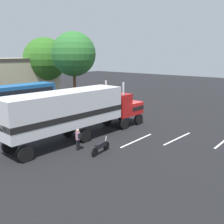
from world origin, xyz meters
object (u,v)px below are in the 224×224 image
at_px(semi_truck, 76,110).
at_px(person_bystander, 78,139).
at_px(parked_bus, 10,97).
at_px(motorcycle, 101,147).
at_px(tree_center, 45,59).
at_px(tree_left, 74,54).

relative_size(semi_truck, person_bystander, 8.75).
relative_size(semi_truck, parked_bus, 1.29).
height_order(semi_truck, person_bystander, semi_truck).
distance_m(motorcycle, tree_center, 28.72).
bearing_deg(semi_truck, motorcycle, -106.64).
xyz_separation_m(semi_truck, tree_center, (12.38, 21.03, 3.62)).
distance_m(person_bystander, motorcycle, 1.87).
xyz_separation_m(person_bystander, parked_bus, (2.81, 14.59, 1.17)).
bearing_deg(semi_truck, parked_bus, 84.99).
xyz_separation_m(parked_bus, motorcycle, (-2.21, -16.31, -1.58)).
bearing_deg(tree_center, tree_left, -101.52).
bearing_deg(motorcycle, parked_bus, 82.29).
bearing_deg(tree_left, person_bystander, -131.50).
xyz_separation_m(parked_bus, tree_left, (9.40, -0.78, 4.91)).
bearing_deg(person_bystander, parked_bus, 79.08).
xyz_separation_m(motorcycle, tree_left, (11.61, 15.53, 6.50)).
bearing_deg(person_bystander, tree_center, 58.50).
bearing_deg(person_bystander, semi_truck, 48.98).
distance_m(parked_bus, tree_center, 14.64).
distance_m(motorcycle, tree_left, 20.45).
height_order(semi_truck, parked_bus, semi_truck).
distance_m(semi_truck, person_bystander, 3.07).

